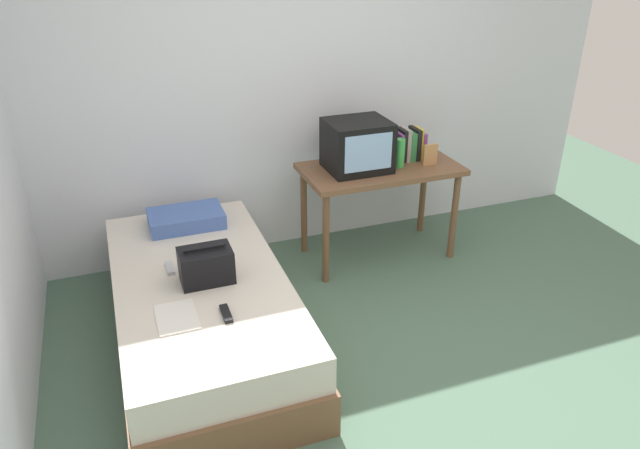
{
  "coord_description": "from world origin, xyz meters",
  "views": [
    {
      "loc": [
        -1.35,
        -2.18,
        2.31
      ],
      "look_at": [
        -0.16,
        1.05,
        0.58
      ],
      "focal_mm": 33.25,
      "sensor_mm": 36.0,
      "label": 1
    }
  ],
  "objects_px": {
    "pillow": "(186,218)",
    "remote_dark": "(226,314)",
    "water_bottle": "(400,153)",
    "picture_frame": "(430,155)",
    "handbag": "(206,265)",
    "bed": "(203,310)",
    "desk": "(380,178)",
    "book_row": "(409,145)",
    "remote_silver": "(170,268)",
    "magazine": "(177,317)",
    "tv": "(357,145)"
  },
  "relations": [
    {
      "from": "book_row",
      "to": "pillow",
      "type": "height_order",
      "value": "book_row"
    },
    {
      "from": "tv",
      "to": "book_row",
      "type": "distance_m",
      "value": 0.46
    },
    {
      "from": "desk",
      "to": "water_bottle",
      "type": "height_order",
      "value": "water_bottle"
    },
    {
      "from": "handbag",
      "to": "water_bottle",
      "type": "bearing_deg",
      "value": 22.84
    },
    {
      "from": "bed",
      "to": "desk",
      "type": "relative_size",
      "value": 1.72
    },
    {
      "from": "desk",
      "to": "magazine",
      "type": "bearing_deg",
      "value": -148.37
    },
    {
      "from": "pillow",
      "to": "remote_dark",
      "type": "height_order",
      "value": "pillow"
    },
    {
      "from": "book_row",
      "to": "pillow",
      "type": "xyz_separation_m",
      "value": [
        -1.7,
        -0.02,
        -0.32
      ]
    },
    {
      "from": "water_bottle",
      "to": "book_row",
      "type": "xyz_separation_m",
      "value": [
        0.14,
        0.12,
        0.01
      ]
    },
    {
      "from": "desk",
      "to": "handbag",
      "type": "relative_size",
      "value": 3.87
    },
    {
      "from": "tv",
      "to": "magazine",
      "type": "height_order",
      "value": "tv"
    },
    {
      "from": "tv",
      "to": "handbag",
      "type": "xyz_separation_m",
      "value": [
        -1.25,
        -0.72,
        -0.34
      ]
    },
    {
      "from": "desk",
      "to": "book_row",
      "type": "distance_m",
      "value": 0.35
    },
    {
      "from": "tv",
      "to": "remote_silver",
      "type": "xyz_separation_m",
      "value": [
        -1.44,
        -0.53,
        -0.43
      ]
    },
    {
      "from": "picture_frame",
      "to": "handbag",
      "type": "xyz_separation_m",
      "value": [
        -1.79,
        -0.62,
        -0.23
      ]
    },
    {
      "from": "tv",
      "to": "pillow",
      "type": "xyz_separation_m",
      "value": [
        -1.25,
        0.04,
        -0.39
      ]
    },
    {
      "from": "tv",
      "to": "book_row",
      "type": "xyz_separation_m",
      "value": [
        0.45,
        0.06,
        -0.07
      ]
    },
    {
      "from": "bed",
      "to": "desk",
      "type": "xyz_separation_m",
      "value": [
        1.47,
        0.65,
        0.41
      ]
    },
    {
      "from": "handbag",
      "to": "bed",
      "type": "bearing_deg",
      "value": 122.16
    },
    {
      "from": "magazine",
      "to": "pillow",
      "type": "bearing_deg",
      "value": 78.41
    },
    {
      "from": "desk",
      "to": "remote_dark",
      "type": "height_order",
      "value": "desk"
    },
    {
      "from": "remote_silver",
      "to": "picture_frame",
      "type": "bearing_deg",
      "value": 12.07
    },
    {
      "from": "water_bottle",
      "to": "magazine",
      "type": "relative_size",
      "value": 0.73
    },
    {
      "from": "book_row",
      "to": "remote_dark",
      "type": "distance_m",
      "value": 2.07
    },
    {
      "from": "remote_silver",
      "to": "handbag",
      "type": "bearing_deg",
      "value": -46.0
    },
    {
      "from": "picture_frame",
      "to": "handbag",
      "type": "bearing_deg",
      "value": -160.93
    },
    {
      "from": "book_row",
      "to": "handbag",
      "type": "distance_m",
      "value": 1.89
    },
    {
      "from": "bed",
      "to": "magazine",
      "type": "height_order",
      "value": "magazine"
    },
    {
      "from": "handbag",
      "to": "book_row",
      "type": "bearing_deg",
      "value": 24.62
    },
    {
      "from": "magazine",
      "to": "remote_dark",
      "type": "distance_m",
      "value": 0.26
    },
    {
      "from": "book_row",
      "to": "pillow",
      "type": "bearing_deg",
      "value": -179.25
    },
    {
      "from": "water_bottle",
      "to": "picture_frame",
      "type": "relative_size",
      "value": 1.36
    },
    {
      "from": "handbag",
      "to": "tv",
      "type": "bearing_deg",
      "value": 30.02
    },
    {
      "from": "pillow",
      "to": "book_row",
      "type": "bearing_deg",
      "value": 0.75
    },
    {
      "from": "bed",
      "to": "picture_frame",
      "type": "relative_size",
      "value": 12.81
    },
    {
      "from": "bed",
      "to": "magazine",
      "type": "xyz_separation_m",
      "value": [
        -0.18,
        -0.37,
        0.25
      ]
    },
    {
      "from": "book_row",
      "to": "remote_dark",
      "type": "xyz_separation_m",
      "value": [
        -1.67,
        -1.16,
        -0.36
      ]
    },
    {
      "from": "tv",
      "to": "handbag",
      "type": "distance_m",
      "value": 1.48
    },
    {
      "from": "book_row",
      "to": "magazine",
      "type": "relative_size",
      "value": 0.84
    },
    {
      "from": "book_row",
      "to": "handbag",
      "type": "relative_size",
      "value": 0.81
    },
    {
      "from": "book_row",
      "to": "magazine",
      "type": "height_order",
      "value": "book_row"
    },
    {
      "from": "bed",
      "to": "remote_silver",
      "type": "distance_m",
      "value": 0.32
    },
    {
      "from": "handbag",
      "to": "magazine",
      "type": "distance_m",
      "value": 0.39
    },
    {
      "from": "pillow",
      "to": "tv",
      "type": "bearing_deg",
      "value": -1.67
    },
    {
      "from": "bed",
      "to": "picture_frame",
      "type": "distance_m",
      "value": 2.0
    },
    {
      "from": "pillow",
      "to": "remote_dark",
      "type": "xyz_separation_m",
      "value": [
        0.03,
        -1.14,
        -0.04
      ]
    },
    {
      "from": "magazine",
      "to": "remote_silver",
      "type": "relative_size",
      "value": 2.01
    },
    {
      "from": "book_row",
      "to": "handbag",
      "type": "xyz_separation_m",
      "value": [
        -1.7,
        -0.78,
        -0.27
      ]
    },
    {
      "from": "remote_dark",
      "to": "remote_silver",
      "type": "relative_size",
      "value": 1.08
    },
    {
      "from": "magazine",
      "to": "remote_silver",
      "type": "height_order",
      "value": "remote_silver"
    }
  ]
}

